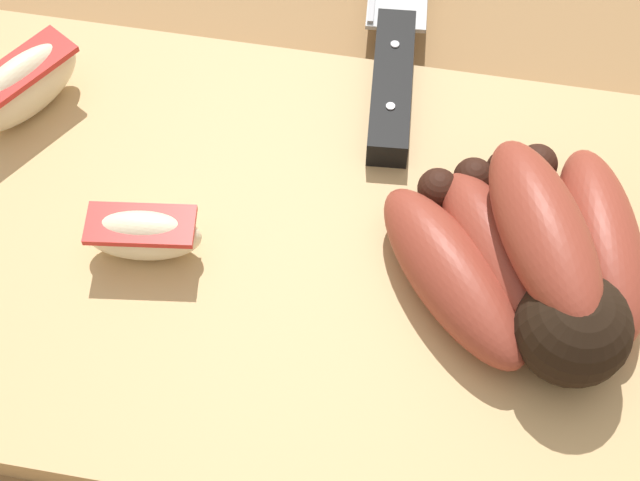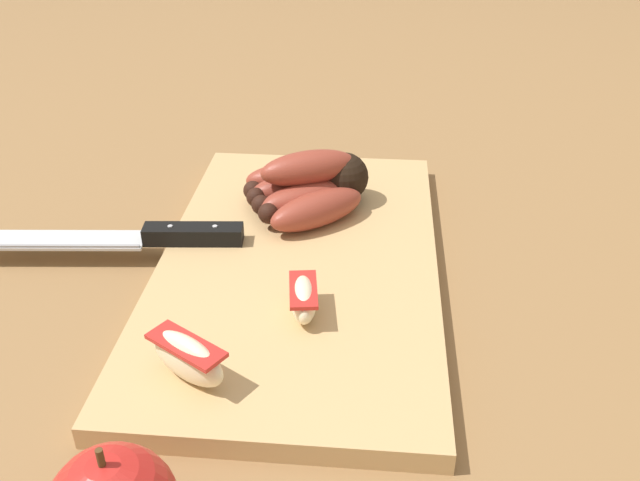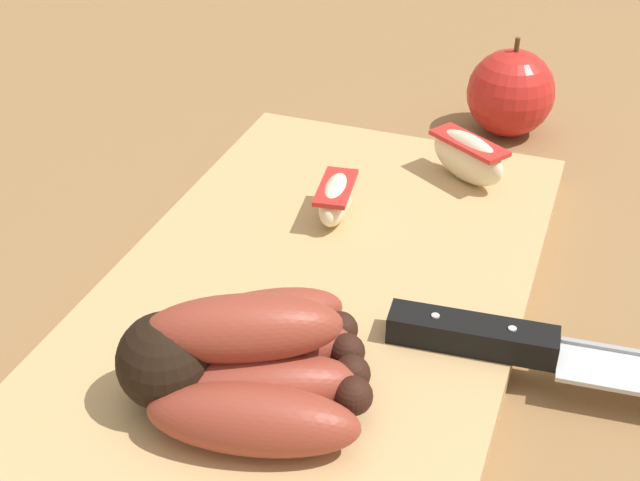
% 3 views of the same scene
% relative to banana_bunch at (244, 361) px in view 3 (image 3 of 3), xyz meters
% --- Properties ---
extents(ground_plane, '(6.00, 6.00, 0.00)m').
position_rel_banana_bunch_xyz_m(ground_plane, '(-0.12, 0.02, -0.04)').
color(ground_plane, olive).
extents(cutting_board, '(0.47, 0.27, 0.02)m').
position_rel_banana_bunch_xyz_m(cutting_board, '(-0.10, 0.00, -0.03)').
color(cutting_board, tan).
rests_on(cutting_board, ground_plane).
extents(banana_bunch, '(0.15, 0.15, 0.07)m').
position_rel_banana_bunch_xyz_m(banana_bunch, '(0.00, 0.00, 0.00)').
color(banana_bunch, black).
rests_on(banana_bunch, cutting_board).
extents(chefs_knife, '(0.05, 0.28, 0.02)m').
position_rel_banana_bunch_xyz_m(chefs_knife, '(-0.09, 0.16, -0.02)').
color(chefs_knife, silver).
rests_on(chefs_knife, cutting_board).
extents(apple_wedge_near, '(0.06, 0.07, 0.04)m').
position_rel_banana_bunch_xyz_m(apple_wedge_near, '(-0.28, 0.06, -0.00)').
color(apple_wedge_near, beige).
rests_on(apple_wedge_near, cutting_board).
extents(apple_wedge_middle, '(0.06, 0.03, 0.03)m').
position_rel_banana_bunch_xyz_m(apple_wedge_middle, '(-0.19, -0.01, -0.01)').
color(apple_wedge_middle, beige).
rests_on(apple_wedge_middle, cutting_board).
extents(whole_apple, '(0.08, 0.08, 0.09)m').
position_rel_banana_bunch_xyz_m(whole_apple, '(-0.42, 0.07, -0.01)').
color(whole_apple, red).
rests_on(whole_apple, ground_plane).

